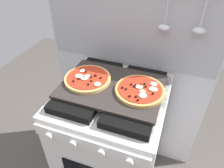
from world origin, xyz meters
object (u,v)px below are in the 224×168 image
object	(u,v)px
baking_tray	(112,87)
pizza_left	(87,79)
stove	(112,140)
pizza_right	(140,90)

from	to	relation	value
baking_tray	pizza_left	bearing A→B (deg)	-178.14
baking_tray	pizza_left	world-z (taller)	pizza_left
stove	pizza_left	xyz separation A→B (m)	(-0.14, -0.00, 0.48)
stove	pizza_right	bearing A→B (deg)	1.09
stove	baking_tray	world-z (taller)	baking_tray
pizza_left	pizza_right	bearing A→B (deg)	1.14
pizza_left	pizza_right	xyz separation A→B (m)	(0.30, 0.01, 0.00)
baking_tray	pizza_right	world-z (taller)	pizza_right
baking_tray	pizza_right	bearing A→B (deg)	0.48
stove	pizza_left	bearing A→B (deg)	-178.80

